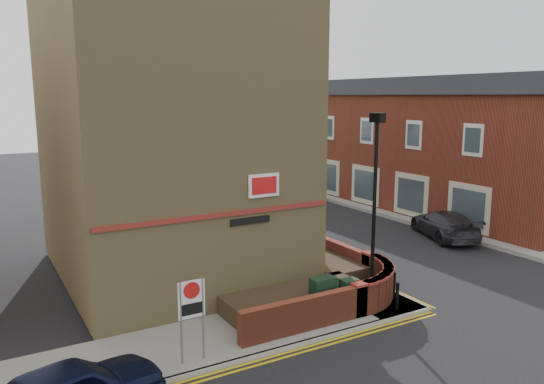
% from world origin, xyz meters
% --- Properties ---
extents(ground, '(120.00, 120.00, 0.00)m').
position_xyz_m(ground, '(0.00, 0.00, 0.00)').
color(ground, black).
rests_on(ground, ground).
extents(pavement_corner, '(13.00, 3.00, 0.12)m').
position_xyz_m(pavement_corner, '(-3.50, 1.50, 0.06)').
color(pavement_corner, gray).
rests_on(pavement_corner, ground).
extents(pavement_main, '(2.00, 32.00, 0.12)m').
position_xyz_m(pavement_main, '(2.00, 16.00, 0.06)').
color(pavement_main, gray).
rests_on(pavement_main, ground).
extents(pavement_far, '(4.00, 40.00, 0.12)m').
position_xyz_m(pavement_far, '(13.00, 13.00, 0.06)').
color(pavement_far, gray).
rests_on(pavement_far, ground).
extents(kerb_side, '(13.00, 0.15, 0.12)m').
position_xyz_m(kerb_side, '(-3.50, 0.00, 0.06)').
color(kerb_side, gray).
rests_on(kerb_side, ground).
extents(kerb_main_near, '(0.15, 32.00, 0.12)m').
position_xyz_m(kerb_main_near, '(3.00, 16.00, 0.06)').
color(kerb_main_near, gray).
rests_on(kerb_main_near, ground).
extents(kerb_main_far, '(0.15, 40.00, 0.12)m').
position_xyz_m(kerb_main_far, '(11.00, 13.00, 0.06)').
color(kerb_main_far, gray).
rests_on(kerb_main_far, ground).
extents(yellow_lines_side, '(13.00, 0.28, 0.01)m').
position_xyz_m(yellow_lines_side, '(-3.50, -0.25, 0.01)').
color(yellow_lines_side, gold).
rests_on(yellow_lines_side, ground).
extents(yellow_lines_main, '(0.28, 32.00, 0.01)m').
position_xyz_m(yellow_lines_main, '(3.25, 16.00, 0.01)').
color(yellow_lines_main, gold).
rests_on(yellow_lines_main, ground).
extents(corner_building, '(8.95, 10.40, 13.60)m').
position_xyz_m(corner_building, '(-2.84, 8.00, 6.23)').
color(corner_building, '#998851').
rests_on(corner_building, ground).
extents(garden_wall, '(6.80, 6.00, 1.20)m').
position_xyz_m(garden_wall, '(0.00, 2.50, 0.00)').
color(garden_wall, brown).
rests_on(garden_wall, ground).
extents(lamppost, '(0.25, 0.50, 6.30)m').
position_xyz_m(lamppost, '(1.60, 1.20, 3.34)').
color(lamppost, black).
rests_on(lamppost, pavement_corner).
extents(utility_cabinet_large, '(0.80, 0.45, 1.20)m').
position_xyz_m(utility_cabinet_large, '(-0.30, 1.30, 0.72)').
color(utility_cabinet_large, black).
rests_on(utility_cabinet_large, pavement_corner).
extents(utility_cabinet_small, '(0.55, 0.40, 1.10)m').
position_xyz_m(utility_cabinet_small, '(0.50, 1.00, 0.67)').
color(utility_cabinet_small, black).
rests_on(utility_cabinet_small, pavement_corner).
extents(bollard_near, '(0.11, 0.11, 0.90)m').
position_xyz_m(bollard_near, '(2.00, 0.40, 0.57)').
color(bollard_near, black).
rests_on(bollard_near, pavement_corner).
extents(bollard_far, '(0.11, 0.11, 0.90)m').
position_xyz_m(bollard_far, '(2.60, 1.20, 0.57)').
color(bollard_far, black).
rests_on(bollard_far, pavement_corner).
extents(zone_sign, '(0.72, 0.07, 2.20)m').
position_xyz_m(zone_sign, '(-5.00, 0.50, 1.64)').
color(zone_sign, slate).
rests_on(zone_sign, pavement_corner).
extents(far_terrace, '(5.40, 30.40, 8.00)m').
position_xyz_m(far_terrace, '(14.50, 17.00, 4.04)').
color(far_terrace, brown).
rests_on(far_terrace, ground).
extents(far_terrace_cream, '(5.40, 12.40, 8.00)m').
position_xyz_m(far_terrace_cream, '(14.50, 38.00, 4.05)').
color(far_terrace_cream, '#B9B198').
rests_on(far_terrace_cream, ground).
extents(tree_near, '(3.64, 3.65, 6.70)m').
position_xyz_m(tree_near, '(2.00, 14.05, 4.70)').
color(tree_near, '#382B1E').
rests_on(tree_near, pavement_main).
extents(tree_mid, '(4.03, 4.03, 7.42)m').
position_xyz_m(tree_mid, '(2.00, 22.05, 5.20)').
color(tree_mid, '#382B1E').
rests_on(tree_mid, pavement_main).
extents(tree_far, '(3.81, 3.81, 7.00)m').
position_xyz_m(tree_far, '(2.00, 30.05, 4.91)').
color(tree_far, '#382B1E').
rests_on(tree_far, pavement_main).
extents(traffic_light_assembly, '(0.20, 0.16, 4.20)m').
position_xyz_m(traffic_light_assembly, '(2.40, 25.00, 2.78)').
color(traffic_light_assembly, black).
rests_on(traffic_light_assembly, pavement_main).
extents(silver_car_near, '(1.65, 4.60, 1.51)m').
position_xyz_m(silver_car_near, '(3.60, 10.47, 0.76)').
color(silver_car_near, '#929698').
rests_on(silver_car_near, ground).
extents(red_car_main, '(3.75, 5.02, 1.27)m').
position_xyz_m(red_car_main, '(3.62, 16.30, 0.63)').
color(red_car_main, maroon).
rests_on(red_car_main, ground).
extents(grey_car_far, '(3.52, 5.09, 1.37)m').
position_xyz_m(grey_car_far, '(10.50, 6.15, 0.68)').
color(grey_car_far, '#28272C').
rests_on(grey_car_far, ground).
extents(silver_car_far, '(1.63, 3.94, 1.34)m').
position_xyz_m(silver_car_far, '(9.42, 18.49, 0.67)').
color(silver_car_far, '#93979A').
rests_on(silver_car_far, ground).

